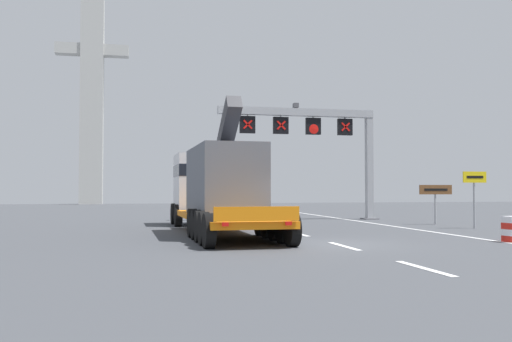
# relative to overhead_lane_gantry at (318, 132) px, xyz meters

# --- Properties ---
(ground) EXTENTS (112.00, 112.00, 0.00)m
(ground) POSITION_rel_overhead_lane_gantry_xyz_m (-4.41, -14.18, -5.34)
(ground) COLOR #424449
(lane_markings) EXTENTS (0.20, 59.11, 0.01)m
(lane_markings) POSITION_rel_overhead_lane_gantry_xyz_m (-4.14, 8.08, -5.34)
(lane_markings) COLOR silver
(lane_markings) RESTS_ON ground
(edge_line_right) EXTENTS (0.20, 63.00, 0.01)m
(edge_line_right) POSITION_rel_overhead_lane_gantry_xyz_m (1.79, -2.18, -5.34)
(edge_line_right) COLOR silver
(edge_line_right) RESTS_ON ground
(overhead_lane_gantry) EXTENTS (9.88, 0.90, 7.03)m
(overhead_lane_gantry) POSITION_rel_overhead_lane_gantry_xyz_m (0.00, 0.00, 0.00)
(overhead_lane_gantry) COLOR #9EA0A5
(overhead_lane_gantry) RESTS_ON ground
(heavy_haul_truck_orange) EXTENTS (3.33, 14.12, 5.30)m
(heavy_haul_truck_orange) POSITION_rel_overhead_lane_gantry_xyz_m (-7.35, -7.43, -3.35)
(heavy_haul_truck_orange) COLOR orange
(heavy_haul_truck_orange) RESTS_ON ground
(exit_sign_yellow) EXTENTS (1.20, 0.15, 2.68)m
(exit_sign_yellow) POSITION_rel_overhead_lane_gantry_xyz_m (4.86, -8.54, -3.36)
(exit_sign_yellow) COLOR #9EA0A5
(exit_sign_yellow) RESTS_ON ground
(tourist_info_sign_brown) EXTENTS (1.85, 0.15, 2.08)m
(tourist_info_sign_brown) POSITION_rel_overhead_lane_gantry_xyz_m (4.59, -5.51, -3.72)
(tourist_info_sign_brown) COLOR #9EA0A5
(tourist_info_sign_brown) RESTS_ON ground
(bridge_pylon_distant) EXTENTS (9.00, 2.00, 31.50)m
(bridge_pylon_distant) POSITION_rel_overhead_lane_gantry_xyz_m (-16.50, 40.72, 10.79)
(bridge_pylon_distant) COLOR #B7B7B2
(bridge_pylon_distant) RESTS_ON ground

